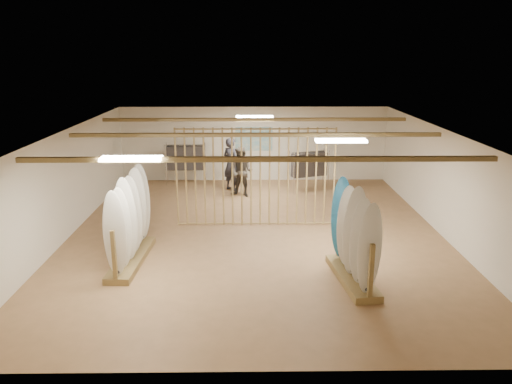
{
  "coord_description": "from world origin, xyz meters",
  "views": [
    {
      "loc": [
        -0.17,
        -12.67,
        4.77
      ],
      "look_at": [
        0.0,
        0.0,
        1.2
      ],
      "focal_mm": 35.0,
      "sensor_mm": 36.0,
      "label": 1
    }
  ],
  "objects_px": {
    "clothing_rack_b": "(309,164)",
    "shopper_a": "(231,160)",
    "clothing_rack_a": "(185,158)",
    "rack_left": "(130,234)",
    "shopper_b": "(242,169)",
    "rack_right": "(354,250)"
  },
  "relations": [
    {
      "from": "rack_left",
      "to": "shopper_a",
      "type": "distance_m",
      "value": 6.7
    },
    {
      "from": "clothing_rack_b",
      "to": "shopper_a",
      "type": "height_order",
      "value": "shopper_a"
    },
    {
      "from": "clothing_rack_a",
      "to": "shopper_b",
      "type": "xyz_separation_m",
      "value": [
        2.09,
        -1.64,
        -0.04
      ]
    },
    {
      "from": "rack_left",
      "to": "shopper_a",
      "type": "height_order",
      "value": "shopper_a"
    },
    {
      "from": "clothing_rack_a",
      "to": "clothing_rack_b",
      "type": "xyz_separation_m",
      "value": [
        4.46,
        -0.95,
        -0.05
      ]
    },
    {
      "from": "clothing_rack_a",
      "to": "shopper_a",
      "type": "relative_size",
      "value": 0.72
    },
    {
      "from": "clothing_rack_b",
      "to": "shopper_b",
      "type": "height_order",
      "value": "shopper_b"
    },
    {
      "from": "shopper_a",
      "to": "shopper_b",
      "type": "bearing_deg",
      "value": 156.34
    },
    {
      "from": "rack_left",
      "to": "rack_right",
      "type": "bearing_deg",
      "value": -9.62
    },
    {
      "from": "clothing_rack_a",
      "to": "rack_left",
      "type": "bearing_deg",
      "value": -94.88
    },
    {
      "from": "rack_right",
      "to": "shopper_a",
      "type": "bearing_deg",
      "value": 103.97
    },
    {
      "from": "rack_left",
      "to": "shopper_a",
      "type": "bearing_deg",
      "value": 73.81
    },
    {
      "from": "shopper_a",
      "to": "shopper_b",
      "type": "distance_m",
      "value": 0.9
    },
    {
      "from": "rack_right",
      "to": "clothing_rack_b",
      "type": "xyz_separation_m",
      "value": [
        -0.11,
        7.28,
        0.24
      ]
    },
    {
      "from": "rack_right",
      "to": "shopper_b",
      "type": "height_order",
      "value": "rack_right"
    },
    {
      "from": "rack_left",
      "to": "clothing_rack_a",
      "type": "height_order",
      "value": "rack_left"
    },
    {
      "from": "shopper_a",
      "to": "clothing_rack_a",
      "type": "bearing_deg",
      "value": 15.58
    },
    {
      "from": "rack_left",
      "to": "clothing_rack_a",
      "type": "distance_m",
      "value": 7.19
    },
    {
      "from": "rack_left",
      "to": "rack_right",
      "type": "relative_size",
      "value": 1.14
    },
    {
      "from": "rack_left",
      "to": "clothing_rack_b",
      "type": "height_order",
      "value": "rack_left"
    },
    {
      "from": "shopper_b",
      "to": "rack_left",
      "type": "bearing_deg",
      "value": -90.96
    },
    {
      "from": "shopper_a",
      "to": "rack_right",
      "type": "bearing_deg",
      "value": 152.43
    }
  ]
}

